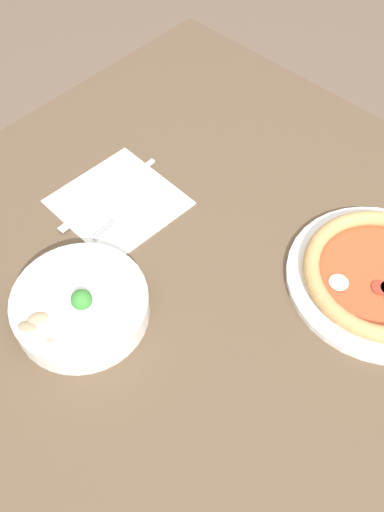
{
  "coord_description": "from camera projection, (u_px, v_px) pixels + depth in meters",
  "views": [
    {
      "loc": [
        -0.26,
        0.42,
        1.52
      ],
      "look_at": [
        0.11,
        0.02,
        0.78
      ],
      "focal_mm": 40.0,
      "sensor_mm": 36.0,
      "label": 1
    }
  ],
  "objects": [
    {
      "name": "ground_plane",
      "position": [
        228.0,
        446.0,
        1.52
      ],
      "size": [
        8.0,
        8.0,
        0.0
      ],
      "primitive_type": "plane",
      "color": "brown"
    },
    {
      "name": "knife",
      "position": [
        113.0,
        191.0,
        1.03
      ],
      "size": [
        0.02,
        0.23,
        0.01
      ],
      "rotation": [
        0.0,
        0.0,
        1.59
      ],
      "color": "silver",
      "rests_on": "napkin"
    },
    {
      "name": "dining_table",
      "position": [
        247.0,
        324.0,
        0.98
      ],
      "size": [
        1.22,
        1.0,
        0.76
      ],
      "color": "brown",
      "rests_on": "ground_plane"
    },
    {
      "name": "bowl",
      "position": [
        80.0,
        305.0,
        0.86
      ],
      "size": [
        0.21,
        0.21,
        0.07
      ],
      "color": "white",
      "rests_on": "dining_table"
    },
    {
      "name": "pizza",
      "position": [
        381.0,
        275.0,
        0.9
      ],
      "size": [
        0.3,
        0.3,
        0.04
      ],
      "color": "white",
      "rests_on": "dining_table"
    },
    {
      "name": "fork",
      "position": [
        130.0,
        209.0,
        1.0
      ],
      "size": [
        0.02,
        0.18,
        0.0
      ],
      "rotation": [
        0.0,
        0.0,
        1.59
      ],
      "color": "silver",
      "rests_on": "napkin"
    },
    {
      "name": "napkin",
      "position": [
        118.0,
        202.0,
        1.02
      ],
      "size": [
        0.2,
        0.2,
        0.0
      ],
      "color": "white",
      "rests_on": "dining_table"
    }
  ]
}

